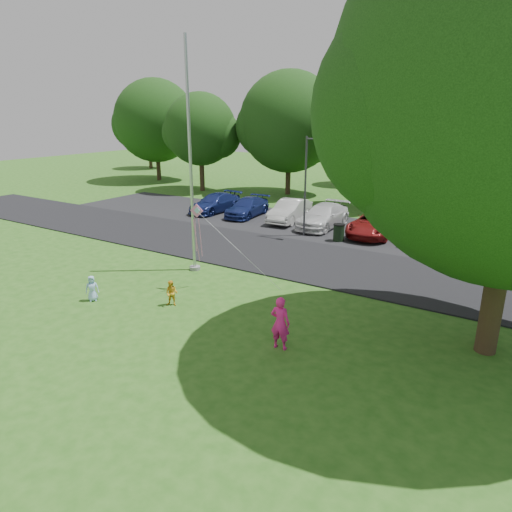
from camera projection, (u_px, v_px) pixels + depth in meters
The scene contains 13 objects.
ground at pixel (180, 329), 15.35m from camera, with size 120.00×120.00×0.00m, color #2A6119.
park_road at pixel (302, 259), 22.59m from camera, with size 60.00×6.00×0.06m, color black.
parking_strip at pixel (350, 231), 27.83m from camera, with size 42.00×7.00×0.06m, color black.
flagpole at pixel (191, 180), 19.90m from camera, with size 0.50×0.50×10.00m.
street_lamp at pixel (309, 178), 25.64m from camera, with size 1.61×0.21×5.72m.
trash_can at pixel (339, 233), 25.53m from camera, with size 0.64×0.64×1.02m.
tree_row at pixel (421, 131), 32.34m from camera, with size 64.35×11.94×10.88m.
horizon_trees at pixel (476, 145), 39.28m from camera, with size 77.46×7.20×7.02m.
parked_cars at pixel (345, 219), 27.79m from camera, with size 22.39×5.18×1.44m.
woman at pixel (280, 323), 13.87m from camera, with size 0.62×0.41×1.70m, color #FB218A.
child_yellow at pixel (172, 293), 17.09m from camera, with size 0.48×0.37×0.99m, color gold.
child_blue at pixel (92, 288), 17.53m from camera, with size 0.49×0.32×1.01m, color #A6CDFF.
kite at pixel (199, 223), 17.97m from camera, with size 5.58×2.87×2.43m.
Camera 1 is at (9.57, -10.38, 6.99)m, focal length 32.00 mm.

